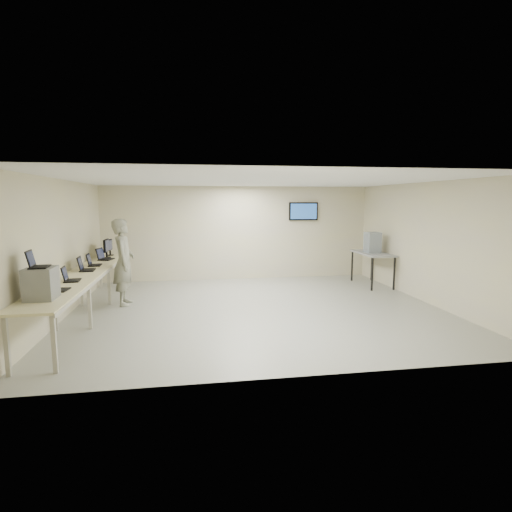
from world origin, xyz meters
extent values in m
cube|color=#999989|center=(0.00, 0.00, 0.00)|extent=(8.00, 7.00, 0.01)
cube|color=silver|center=(0.00, 0.00, 2.80)|extent=(8.00, 7.00, 0.01)
cube|color=#BCB3A3|center=(0.00, 3.50, 1.40)|extent=(8.00, 0.01, 2.80)
cube|color=#BCB3A3|center=(0.00, -3.50, 1.40)|extent=(8.00, 0.01, 2.80)
cube|color=#BCB3A3|center=(-4.00, 0.00, 1.40)|extent=(0.01, 7.00, 2.80)
cube|color=#BCB3A3|center=(4.00, 0.00, 1.40)|extent=(0.01, 7.00, 2.80)
cube|color=black|center=(2.00, 3.48, 2.05)|extent=(0.15, 0.04, 0.15)
cube|color=black|center=(2.00, 3.44, 2.05)|extent=(0.90, 0.06, 0.55)
cube|color=navy|center=(2.00, 3.40, 2.05)|extent=(0.82, 0.01, 0.47)
cube|color=beige|center=(-3.60, 0.00, 0.88)|extent=(0.75, 6.00, 0.04)
cube|color=#ABA797|center=(-3.23, 0.00, 0.85)|extent=(0.02, 6.00, 0.06)
cube|color=#ABA797|center=(-3.90, -2.85, 0.43)|extent=(0.06, 0.06, 0.86)
cube|color=#ABA797|center=(-3.30, -2.85, 0.43)|extent=(0.06, 0.06, 0.86)
cube|color=#ABA797|center=(-3.90, -0.90, 0.43)|extent=(0.06, 0.06, 0.86)
cube|color=#ABA797|center=(-3.30, -0.90, 0.43)|extent=(0.06, 0.06, 0.86)
cube|color=#ABA797|center=(-3.90, 0.90, 0.43)|extent=(0.06, 0.06, 0.86)
cube|color=#ABA797|center=(-3.30, 0.90, 0.43)|extent=(0.06, 0.06, 0.86)
cube|color=#ABA797|center=(-3.90, 2.85, 0.43)|extent=(0.06, 0.06, 0.86)
cube|color=#ABA797|center=(-3.30, 2.85, 0.43)|extent=(0.06, 0.06, 0.86)
cube|color=slate|center=(-3.65, -2.18, 1.14)|extent=(0.41, 0.47, 0.48)
cube|color=black|center=(-3.65, -2.18, 1.39)|extent=(0.27, 0.35, 0.02)
cube|color=black|center=(-3.77, -2.18, 1.52)|extent=(0.09, 0.32, 0.24)
cube|color=#1A1E37|center=(-3.76, -2.18, 1.52)|extent=(0.07, 0.28, 0.20)
cube|color=black|center=(-3.56, -1.61, 0.91)|extent=(0.26, 0.35, 0.02)
cube|color=black|center=(-3.68, -1.61, 1.04)|extent=(0.09, 0.32, 0.24)
cube|color=#1A1E37|center=(-3.67, -1.61, 1.04)|extent=(0.06, 0.28, 0.20)
cube|color=black|center=(-3.59, -0.81, 0.91)|extent=(0.28, 0.37, 0.02)
cube|color=black|center=(-3.72, -0.81, 1.05)|extent=(0.10, 0.34, 0.25)
cube|color=#1A1E37|center=(-3.71, -0.81, 1.05)|extent=(0.07, 0.30, 0.21)
cube|color=black|center=(-3.60, 0.32, 0.91)|extent=(0.31, 0.41, 0.02)
cube|color=black|center=(-3.74, 0.32, 1.06)|extent=(0.10, 0.37, 0.28)
cube|color=#1A1E37|center=(-3.72, 0.32, 1.06)|extent=(0.07, 0.33, 0.23)
cube|color=black|center=(-3.60, 0.99, 0.91)|extent=(0.27, 0.37, 0.02)
cube|color=black|center=(-3.73, 0.99, 1.05)|extent=(0.08, 0.34, 0.25)
cube|color=#1A1E37|center=(-3.71, 0.99, 1.05)|extent=(0.06, 0.30, 0.21)
cube|color=black|center=(-3.53, 1.88, 0.91)|extent=(0.36, 0.44, 0.02)
cube|color=black|center=(-3.67, 1.88, 1.06)|extent=(0.16, 0.37, 0.28)
cube|color=#1A1E37|center=(-3.66, 1.88, 1.06)|extent=(0.13, 0.33, 0.23)
cylinder|color=black|center=(-3.60, 2.30, 0.91)|extent=(0.22, 0.22, 0.02)
cube|color=black|center=(-3.60, 2.30, 1.00)|extent=(0.04, 0.03, 0.17)
cube|color=black|center=(-3.60, 2.30, 1.22)|extent=(0.05, 0.49, 0.32)
cube|color=#1A1E37|center=(-3.57, 2.30, 1.22)|extent=(0.00, 0.44, 0.28)
cylinder|color=black|center=(-3.60, 2.75, 0.91)|extent=(0.19, 0.19, 0.01)
cube|color=black|center=(-3.60, 2.75, 0.99)|extent=(0.04, 0.03, 0.16)
cube|color=black|center=(-3.60, 2.75, 1.19)|extent=(0.05, 0.44, 0.29)
cube|color=#1A1E37|center=(-3.57, 2.75, 1.19)|extent=(0.00, 0.40, 0.25)
imported|color=slate|center=(-2.94, 0.85, 0.99)|extent=(0.51, 0.74, 1.97)
cube|color=gray|center=(3.60, 1.95, 0.91)|extent=(0.72, 1.55, 0.04)
cube|color=black|center=(3.29, 1.27, 0.44)|extent=(0.04, 0.04, 0.89)
cube|color=black|center=(3.29, 2.62, 0.44)|extent=(0.04, 0.04, 0.89)
cube|color=black|center=(3.91, 1.27, 0.44)|extent=(0.04, 0.04, 0.89)
cube|color=black|center=(3.91, 2.62, 0.44)|extent=(0.04, 0.04, 0.89)
cube|color=#87949F|center=(3.58, 1.95, 1.02)|extent=(0.36, 0.40, 0.19)
cube|color=#87949F|center=(3.58, 1.95, 1.22)|extent=(0.36, 0.40, 0.19)
cube|color=#87949F|center=(3.58, 1.95, 1.41)|extent=(0.36, 0.40, 0.19)
camera|label=1|loc=(-1.40, -8.47, 2.37)|focal=28.00mm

